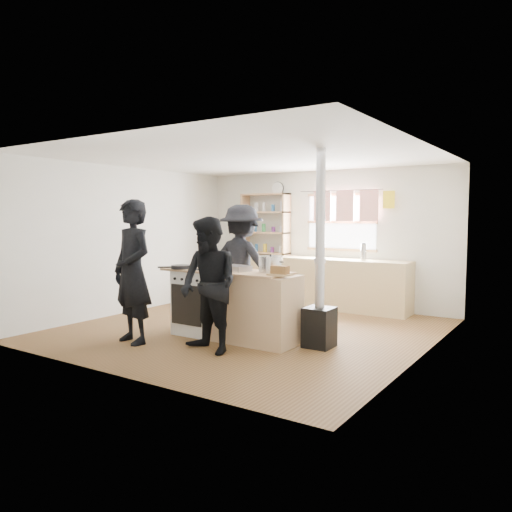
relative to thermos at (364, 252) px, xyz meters
name	(u,v)px	position (x,y,z in m)	size (l,w,h in m)	color
ground	(249,330)	(-0.89, -2.22, -1.05)	(5.00, 5.00, 0.01)	brown
back_counter	(317,282)	(-0.89, 0.00, -0.59)	(3.40, 0.55, 0.90)	tan
shelving_unit	(265,224)	(-2.09, 0.12, 0.47)	(1.00, 0.28, 1.20)	tan
thermos	(364,252)	(0.00, 0.00, 0.00)	(0.10, 0.10, 0.28)	silver
cooking_island	(235,305)	(-0.74, -2.77, -0.58)	(1.97, 0.64, 0.93)	white
skillet_greens	(181,267)	(-1.52, -2.98, -0.08)	(0.38, 0.38, 0.05)	black
roast_tray	(236,268)	(-0.72, -2.77, -0.07)	(0.42, 0.32, 0.07)	silver
stockpot_stove	(216,262)	(-1.20, -2.59, -0.03)	(0.24, 0.24, 0.19)	#BEBEC0
stockpot_counter	(271,264)	(-0.25, -2.64, 0.00)	(0.32, 0.32, 0.24)	silver
bread_board	(280,271)	(0.04, -2.89, -0.06)	(0.29, 0.21, 0.12)	tan
flue_heater	(320,297)	(0.41, -2.52, -0.39)	(0.35, 0.35, 2.50)	black
person_near_left	(132,272)	(-1.73, -3.67, -0.10)	(0.69, 0.45, 1.88)	black
person_near_right	(209,285)	(-0.60, -3.49, -0.21)	(0.81, 0.63, 1.66)	black
person_far	(242,264)	(-1.29, -1.82, -0.12)	(1.19, 0.68, 1.84)	black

